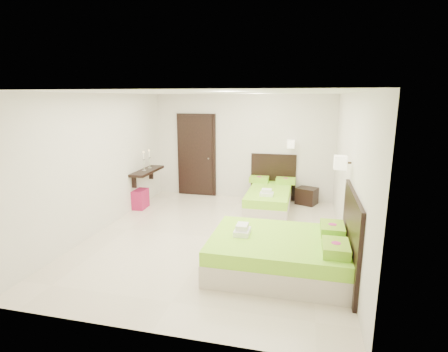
% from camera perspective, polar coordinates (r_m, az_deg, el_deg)
% --- Properties ---
extents(floor, '(5.50, 5.50, 0.00)m').
position_cam_1_polar(floor, '(6.54, -1.48, -9.97)').
color(floor, beige).
rests_on(floor, ground).
extents(bed_single, '(1.11, 1.85, 1.53)m').
position_cam_1_polar(bed_single, '(8.10, 7.43, -3.42)').
color(bed_single, beige).
rests_on(bed_single, ground).
extents(bed_double, '(2.01, 1.71, 1.66)m').
position_cam_1_polar(bed_double, '(5.32, 9.87, -12.19)').
color(bed_double, beige).
rests_on(bed_double, ground).
extents(nightstand, '(0.57, 0.54, 0.40)m').
position_cam_1_polar(nightstand, '(8.66, 13.36, -3.18)').
color(nightstand, black).
rests_on(nightstand, ground).
extents(ottoman, '(0.46, 0.46, 0.44)m').
position_cam_1_polar(ottoman, '(8.38, -14.04, -3.62)').
color(ottoman, maroon).
rests_on(ottoman, ground).
extents(door, '(1.02, 0.15, 2.14)m').
position_cam_1_polar(door, '(9.08, -4.51, 3.36)').
color(door, black).
rests_on(door, ground).
extents(console_shelf, '(0.35, 1.20, 0.78)m').
position_cam_1_polar(console_shelf, '(8.45, -12.49, 0.77)').
color(console_shelf, black).
rests_on(console_shelf, ground).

